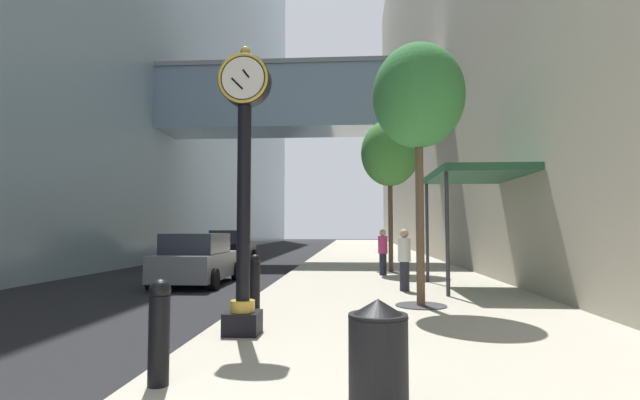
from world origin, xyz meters
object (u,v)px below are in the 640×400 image
trash_bin (378,358)px  pedestrian_walking (383,251)px  car_grey_mid (197,260)px  street_clock (244,173)px  street_tree_near (418,98)px  pedestrian_by_clock (404,258)px  bollard_nearest (159,330)px  street_tree_mid_near (390,154)px  bollard_third (255,280)px  car_black_near (231,247)px

trash_bin → pedestrian_walking: bearing=86.2°
car_grey_mid → street_clock: bearing=-66.7°
street_clock → street_tree_near: bearing=42.8°
street_tree_near → pedestrian_by_clock: (-0.08, 2.49, -3.69)m
bollard_nearest → pedestrian_by_clock: bearing=66.5°
street_tree_mid_near → bollard_third: bearing=-112.6°
bollard_third → trash_bin: bollard_third is taller
street_clock → pedestrian_by_clock: (3.14, 5.46, -1.68)m
street_tree_near → street_clock: bearing=-137.2°
car_black_near → street_tree_mid_near: bearing=-38.5°
street_clock → street_tree_mid_near: street_tree_mid_near is taller
bollard_nearest → pedestrian_by_clock: pedestrian_by_clock is taller
car_grey_mid → car_black_near: bearing=98.2°
pedestrian_by_clock → car_black_near: (-7.80, 11.78, -0.18)m
street_tree_near → street_tree_mid_near: (-0.00, 8.00, 0.02)m
pedestrian_walking → bollard_third: bearing=-113.3°
pedestrian_by_clock → car_grey_mid: 6.77m
street_tree_near → street_tree_mid_near: bearing=90.0°
street_tree_near → bollard_third: bearing=-172.1°
street_tree_near → pedestrian_by_clock: bearing=91.8°
car_black_near → bollard_third: bearing=-73.6°
pedestrian_by_clock → car_grey_mid: (-6.41, 2.17, -0.21)m
pedestrian_walking → street_tree_near: bearing=-86.8°
street_tree_near → pedestrian_walking: street_tree_near is taller
street_tree_mid_near → pedestrian_by_clock: size_ratio=3.57×
bollard_third → car_black_near: car_black_near is taller
bollard_third → street_tree_near: 5.35m
street_clock → car_black_near: (-4.66, 17.24, -1.86)m
street_clock → bollard_third: (-0.32, 2.48, -1.97)m
street_clock → bollard_third: street_clock is taller
car_grey_mid → bollard_third: bearing=-60.1°
street_clock → trash_bin: street_clock is taller
bollard_nearest → street_tree_mid_near: street_tree_mid_near is taller
car_black_near → pedestrian_by_clock: bearing=-56.5°
bollard_nearest → street_tree_near: (3.54, 5.46, 3.98)m
street_clock → bollard_third: bearing=97.4°
trash_bin → car_black_near: bearing=107.9°
bollard_third → pedestrian_walking: (3.16, 7.34, 0.28)m
car_black_near → trash_bin: bearing=-72.1°
street_tree_near → bollard_nearest: bearing=-122.9°
street_clock → pedestrian_by_clock: bearing=60.1°
bollard_third → street_tree_near: (3.54, 0.49, 3.98)m
trash_bin → car_grey_mid: size_ratio=0.26×
trash_bin → car_grey_mid: 12.09m
car_black_near → bollard_nearest: bearing=-77.6°
street_tree_mid_near → pedestrian_walking: 3.92m
street_tree_near → car_black_near: 16.75m
street_clock → trash_bin: size_ratio=4.43×
bollard_third → car_black_near: bearing=106.4°
street_clock → street_tree_near: street_tree_near is taller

